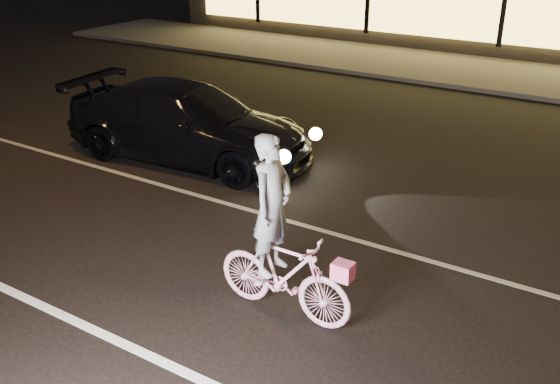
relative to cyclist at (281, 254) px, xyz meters
The scene contains 6 objects.
ground 1.58m from the cyclist, behind, with size 90.00×90.00×0.00m, color black.
lane_stripe_near 2.13m from the cyclist, 133.85° to the right, with size 60.00×0.12×0.01m, color silver.
lane_stripe_far 2.60m from the cyclist, 123.53° to the left, with size 60.00×0.10×0.01m, color gray.
sidewalk 13.16m from the cyclist, 95.99° to the left, with size 30.00×4.00×0.12m, color #383533.
cyclist is the anchor object (origin of this frame).
sedan 5.35m from the cyclist, 141.06° to the left, with size 5.03×2.43×1.41m.
Camera 1 is at (4.64, -5.27, 4.32)m, focal length 40.00 mm.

